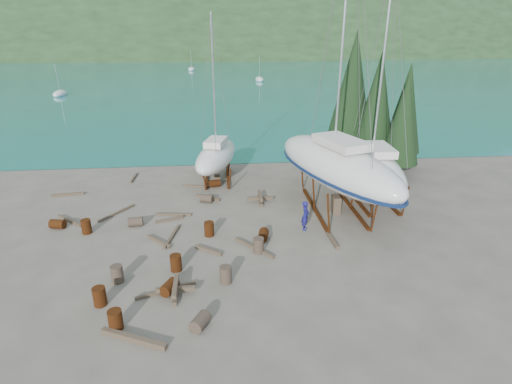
{
  "coord_description": "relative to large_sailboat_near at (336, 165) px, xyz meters",
  "views": [
    {
      "loc": [
        -0.62,
        -19.94,
        11.35
      ],
      "look_at": [
        1.63,
        3.0,
        2.04
      ],
      "focal_mm": 28.0,
      "sensor_mm": 36.0,
      "label": 1
    }
  ],
  "objects": [
    {
      "name": "drum_10",
      "position": [
        -10.04,
        -6.65,
        -2.75
      ],
      "size": [
        0.58,
        0.58,
        0.88
      ],
      "primitive_type": "cylinder",
      "color": "#50290D",
      "rests_on": "ground"
    },
    {
      "name": "cypress_back_left",
      "position": [
        3.93,
        9.58,
        3.47
      ],
      "size": [
        4.14,
        4.14,
        11.5
      ],
      "color": "black",
      "rests_on": "ground"
    },
    {
      "name": "drum_5",
      "position": [
        -5.67,
        -5.28,
        -2.75
      ],
      "size": [
        0.58,
        0.58,
        0.88
      ],
      "primitive_type": "cylinder",
      "color": "#2D2823",
      "rests_on": "ground"
    },
    {
      "name": "cypress_near_right",
      "position": [
        5.43,
        7.58,
        2.6
      ],
      "size": [
        3.6,
        3.6,
        10.0
      ],
      "color": "black",
      "rests_on": "ground"
    },
    {
      "name": "drum_0",
      "position": [
        -13.16,
        -9.11,
        -2.75
      ],
      "size": [
        0.58,
        0.58,
        0.88
      ],
      "primitive_type": "cylinder",
      "color": "#50290D",
      "rests_on": "ground"
    },
    {
      "name": "small_sailboat_shore",
      "position": [
        -7.86,
        6.51,
        -1.11
      ],
      "size": [
        4.53,
        8.28,
        12.64
      ],
      "rotation": [
        0.0,
        0.0,
        -0.27
      ],
      "color": "silver",
      "rests_on": "ground"
    },
    {
      "name": "moored_boat_left",
      "position": [
        -37.07,
        55.58,
        -2.81
      ],
      "size": [
        2.0,
        5.0,
        6.05
      ],
      "color": "silver",
      "rests_on": "ground"
    },
    {
      "name": "timber_6",
      "position": [
        -8.89,
        8.0,
        -3.1
      ],
      "size": [
        0.72,
        1.91,
        0.19
      ],
      "primitive_type": "cube",
      "rotation": [
        0.0,
        0.0,
        2.86
      ],
      "color": "brown",
      "rests_on": "ground"
    },
    {
      "name": "cypress_far_right",
      "position": [
        8.43,
        8.58,
        2.02
      ],
      "size": [
        3.24,
        3.24,
        9.0
      ],
      "color": "black",
      "rests_on": "ground"
    },
    {
      "name": "drum_8",
      "position": [
        -15.77,
        -2.01,
        -2.75
      ],
      "size": [
        0.58,
        0.58,
        0.88
      ],
      "primitive_type": "cylinder",
      "color": "#50290D",
      "rests_on": "ground"
    },
    {
      "name": "timber_0",
      "position": [
        -14.74,
        7.52,
        -3.12
      ],
      "size": [
        0.24,
        2.23,
        0.14
      ],
      "primitive_type": "cube",
      "rotation": [
        0.0,
        0.0,
        3.1
      ],
      "color": "brown",
      "rests_on": "ground"
    },
    {
      "name": "timber_17",
      "position": [
        -17.35,
        -0.31,
        -3.11
      ],
      "size": [
        2.0,
        1.76,
        0.16
      ],
      "primitive_type": "cube",
      "rotation": [
        0.0,
        0.0,
        0.86
      ],
      "color": "brown",
      "rests_on": "ground"
    },
    {
      "name": "timber_16",
      "position": [
        -11.28,
        -11.56,
        -3.08
      ],
      "size": [
        2.75,
        1.42,
        0.23
      ],
      "primitive_type": "cube",
      "rotation": [
        0.0,
        0.0,
        1.14
      ],
      "color": "brown",
      "rests_on": "ground"
    },
    {
      "name": "timber_3",
      "position": [
        -10.38,
        -8.44,
        -3.12
      ],
      "size": [
        2.73,
        1.17,
        0.15
      ],
      "primitive_type": "cube",
      "rotation": [
        0.0,
        0.0,
        1.94
      ],
      "color": "brown",
      "rests_on": "ground"
    },
    {
      "name": "timber_9",
      "position": [
        -9.4,
        5.07,
        -3.12
      ],
      "size": [
        2.39,
        0.6,
        0.15
      ],
      "primitive_type": "cube",
      "rotation": [
        0.0,
        0.0,
        1.38
      ],
      "color": "brown",
      "rests_on": "ground"
    },
    {
      "name": "timber_2",
      "position": [
        -18.93,
        4.26,
        -3.1
      ],
      "size": [
        2.29,
        0.47,
        0.19
      ],
      "primitive_type": "cube",
      "rotation": [
        0.0,
        0.0,
        1.7
      ],
      "color": "brown",
      "rests_on": "ground"
    },
    {
      "name": "timber_8",
      "position": [
        -8.57,
        2.63,
        -3.1
      ],
      "size": [
        1.78,
        1.24,
        0.19
      ],
      "primitive_type": "cube",
      "rotation": [
        0.0,
        0.0,
        1.0
      ],
      "color": "brown",
      "rests_on": "ground"
    },
    {
      "name": "far_house_center",
      "position": [
        -27.07,
        185.58,
        -0.27
      ],
      "size": [
        6.6,
        5.6,
        5.6
      ],
      "color": "beige",
      "rests_on": "ground"
    },
    {
      "name": "drum_2",
      "position": [
        -17.74,
        -1.18,
        -2.9
      ],
      "size": [
        0.98,
        0.75,
        0.58
      ],
      "primitive_type": "cylinder",
      "rotation": [
        1.57,
        0.0,
        1.36
      ],
      "color": "#50290D",
      "rests_on": "ground"
    },
    {
      "name": "drum_12",
      "position": [
        -10.2,
        -8.49,
        -2.9
      ],
      "size": [
        0.91,
        1.05,
        0.58
      ],
      "primitive_type": "cylinder",
      "rotation": [
        1.57,
        0.0,
        2.68
      ],
      "color": "#50290D",
      "rests_on": "ground"
    },
    {
      "name": "drum_13",
      "position": [
        -12.11,
        -10.77,
        -2.75
      ],
      "size": [
        0.58,
        0.58,
        0.88
      ],
      "primitive_type": "cylinder",
      "color": "#50290D",
      "rests_on": "ground"
    },
    {
      "name": "bay_water",
      "position": [
        -7.07,
        310.58,
        -3.19
      ],
      "size": [
        700.0,
        700.0,
        0.0
      ],
      "primitive_type": "plane",
      "color": "#186D7A",
      "rests_on": "ground"
    },
    {
      "name": "drum_9",
      "position": [
        -8.65,
        2.02,
        -2.9
      ],
      "size": [
        1.02,
        0.83,
        0.58
      ],
      "primitive_type": "cylinder",
      "rotation": [
        1.57,
        0.0,
        1.24
      ],
      "color": "#2D2823",
      "rests_on": "ground"
    },
    {
      "name": "drum_17",
      "position": [
        -7.55,
        -7.95,
        -2.75
      ],
      "size": [
        0.58,
        0.58,
        0.88
      ],
      "primitive_type": "cylinder",
      "color": "#2D2823",
      "rests_on": "ground"
    },
    {
      "name": "worker",
      "position": [
        -2.56,
        -2.82,
        -2.25
      ],
      "size": [
        0.63,
        0.79,
        1.88
      ],
      "primitive_type": "imported",
      "rotation": [
        0.0,
        0.0,
        1.27
      ],
      "color": "navy",
      "rests_on": "ground"
    },
    {
      "name": "far_hill",
      "position": [
        -7.07,
        315.58,
        -3.19
      ],
      "size": [
        800.0,
        360.0,
        110.0
      ],
      "primitive_type": "ellipsoid",
      "color": "#1E3118",
      "rests_on": "ground"
    },
    {
      "name": "timber_10",
      "position": [
        -10.79,
        -0.01,
        -3.11
      ],
      "size": [
        2.36,
        0.44,
        0.16
      ],
      "primitive_type": "cube",
      "rotation": [
        0.0,
        0.0,
        1.45
      ],
      "color": "brown",
      "rests_on": "ground"
    },
    {
      "name": "timber_4",
      "position": [
        -11.0,
        -0.78,
        -3.11
      ],
      "size": [
        1.76,
        0.76,
        0.17
      ],
      "primitive_type": "cube",
      "rotation": [
        0.0,
        0.0,
        1.91
      ],
      "color": "brown",
      "rests_on": "ground"
    },
    {
      "name": "drum_15",
      "position": [
        -13.01,
        -1.32,
        -2.9
      ],
      "size": [
        0.92,
        0.65,
        0.58
      ],
      "primitive_type": "cylinder",
      "rotation": [
        1.57,
        0.0,
        1.65
      ],
      "color": "#2D2823",
      "rests_on": "ground"
    },
    {
      "name": "timber_1",
      "position": [
        -1.28,
        -4.53,
        -3.1
      ],
      "size": [
        0.28,
        1.76,
        0.19
      ],
      "primitive_type": "cube",
      "rotation": [
        0.0,
        0.0,
        0.05
      ],
      "color": "brown",
      "rests_on": "ground"
    },
    {
      "name": "drum_16",
      "position": [
        -12.79,
        -7.38,
        -2.75
      ],
      "size": [
        0.58,
        0.58,
        0.88
      ],
      "primitive_type": "cylinder",
      "color": "#2D2823",
      "rests_on": "ground"
    },
    {
      "name": "timber_12",
      "position": [
        -11.3,
        -3.63,
        -3.11
      ],
      "size": [
        1.54,
        1.58,
        0.17
      ],
      "primitive_type": "cube",
      "rotation": [
        0.0,
        0.0,
        0.77
      ],
      "color": "brown",
      "rests_on": "ground"
    },
    {
      "name": "far_house_left",
      "position": [
        -67.07,
        185.58,
        -0.27
      ],
      "size": [
        6.6,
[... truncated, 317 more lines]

